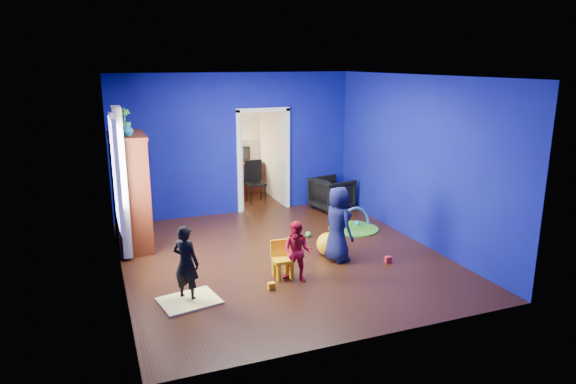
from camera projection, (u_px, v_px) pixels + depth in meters
name	position (u px, v px, depth m)	size (l,w,h in m)	color
floor	(282.00, 257.00, 8.43)	(5.00, 5.50, 0.01)	black
ceiling	(282.00, 76.00, 7.70)	(5.00, 5.50, 0.01)	white
wall_back	(235.00, 144.00, 10.55)	(5.00, 0.02, 2.90)	#0C0B7D
wall_front	(370.00, 219.00, 5.58)	(5.00, 0.02, 2.90)	#0C0B7D
wall_left	(115.00, 184.00, 7.19)	(0.02, 5.50, 2.90)	#0C0B7D
wall_right	(416.00, 160.00, 8.94)	(0.02, 5.50, 2.90)	#0C0B7D
alcove	(251.00, 146.00, 11.60)	(1.00, 1.75, 2.50)	silver
armchair	(332.00, 194.00, 11.01)	(0.75, 0.77, 0.70)	black
child_black	(186.00, 263.00, 6.81)	(0.38, 0.25, 1.04)	black
child_navy	(338.00, 224.00, 8.15)	(0.59, 0.39, 1.21)	#0F1039
toddler_red	(297.00, 252.00, 7.39)	(0.44, 0.34, 0.90)	red
vase	(127.00, 129.00, 8.11)	(0.21, 0.21, 0.22)	#0B575C
potted_plant	(124.00, 120.00, 8.56)	(0.22, 0.22, 0.40)	green
tv_armoire	(131.00, 192.00, 8.65)	(0.58, 1.14, 1.96)	#391009
crt_tv	(133.00, 189.00, 8.66)	(0.46, 0.70, 0.54)	silver
yellow_blanket	(189.00, 301.00, 6.84)	(0.75, 0.60, 0.03)	#F2E07A
hopper_ball	(328.00, 244.00, 8.46)	(0.38, 0.38, 0.38)	yellow
kid_chair	(283.00, 261.00, 7.57)	(0.28, 0.28, 0.50)	yellow
play_mat	(353.00, 229.00, 9.79)	(0.95, 0.95, 0.03)	#4BA024
toy_arch	(353.00, 228.00, 9.78)	(0.84, 0.84, 0.05)	#3F8CD8
window_left	(115.00, 172.00, 7.49)	(0.03, 0.95, 1.55)	white
curtain	(122.00, 183.00, 8.10)	(0.14, 0.42, 2.40)	slate
doorway	(263.00, 162.00, 10.86)	(1.16, 0.10, 2.10)	white
study_desk	(244.00, 178.00, 12.39)	(0.88, 0.44, 0.75)	#3D140A
desk_monitor	(242.00, 154.00, 12.35)	(0.40, 0.05, 0.32)	black
desk_lamp	(231.00, 156.00, 12.21)	(0.14, 0.14, 0.14)	#FFD88C
folding_chair	(256.00, 183.00, 11.50)	(0.40, 0.40, 0.92)	black
book_shelf	(241.00, 109.00, 12.08)	(0.88, 0.24, 0.04)	white
toy_0	(388.00, 260.00, 8.17)	(0.10, 0.08, 0.10)	red
toy_1	(357.00, 223.00, 9.98)	(0.11, 0.11, 0.11)	#2491CF
toy_2	(271.00, 286.00, 7.21)	(0.10, 0.08, 0.10)	orange
toy_3	(308.00, 234.00, 9.35)	(0.11, 0.11, 0.11)	green
toy_4	(338.00, 236.00, 9.26)	(0.10, 0.08, 0.10)	#DF53AF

